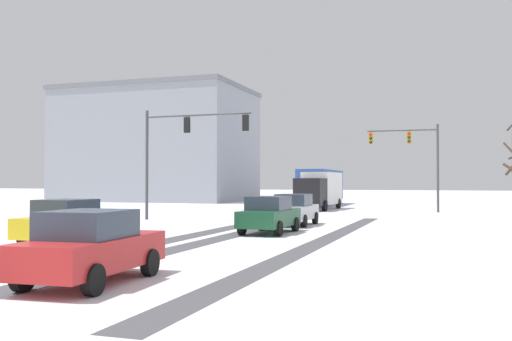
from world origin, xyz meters
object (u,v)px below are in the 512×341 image
car_red_fourth (91,247)px  box_truck_delivery (319,189)px  car_silver_lead (294,210)px  car_dark_green_second (269,215)px  traffic_signal_far_right (413,150)px  car_yellow_cab_third (68,222)px  office_building_far_left_block (158,145)px  bus_oncoming (321,184)px  traffic_signal_near_left (182,140)px

car_red_fourth → box_truck_delivery: box_truck_delivery is taller
car_silver_lead → car_dark_green_second: same height
traffic_signal_far_right → car_red_fourth: size_ratio=1.55×
car_dark_green_second → car_yellow_cab_third: (-5.53, -6.58, 0.00)m
car_dark_green_second → car_red_fourth: same height
office_building_far_left_block → bus_oncoming: bearing=-17.7°
office_building_far_left_block → traffic_signal_near_left: bearing=-59.5°
traffic_signal_near_left → car_silver_lead: bearing=-13.3°
car_red_fourth → box_truck_delivery: 35.14m
car_silver_lead → car_dark_green_second: bearing=-88.5°
car_dark_green_second → bus_oncoming: 31.15m
car_red_fourth → office_building_far_left_block: (-25.66, 50.82, 5.84)m
bus_oncoming → box_truck_delivery: 9.15m
traffic_signal_far_right → car_yellow_cab_third: bearing=-111.1°
traffic_signal_near_left → car_red_fourth: 21.27m
traffic_signal_near_left → box_truck_delivery: size_ratio=0.90×
car_silver_lead → traffic_signal_far_right: bearing=72.3°
traffic_signal_near_left → traffic_signal_far_right: bearing=48.9°
car_yellow_cab_third → bus_oncoming: bearing=88.2°
traffic_signal_far_right → bus_oncoming: bearing=131.4°
traffic_signal_far_right → box_truck_delivery: size_ratio=0.87×
bus_oncoming → office_building_far_left_block: office_building_far_left_block is taller
car_silver_lead → car_red_fourth: 17.91m
traffic_signal_far_right → car_red_fourth: 34.16m
traffic_signal_near_left → car_yellow_cab_third: traffic_signal_near_left is taller
traffic_signal_far_right → bus_oncoming: 14.15m
box_truck_delivery → office_building_far_left_block: office_building_far_left_block is taller
traffic_signal_far_right → office_building_far_left_block: bearing=150.6°
car_yellow_cab_third → car_red_fourth: (5.50, -6.62, 0.00)m
traffic_signal_near_left → car_yellow_cab_third: size_ratio=1.63×
traffic_signal_far_right → car_yellow_cab_third: size_ratio=1.57×
car_silver_lead → box_truck_delivery: 17.32m
traffic_signal_near_left → car_yellow_cab_third: 13.67m
car_yellow_cab_third → box_truck_delivery: bearing=84.0°
traffic_signal_near_left → car_silver_lead: size_ratio=1.64×
traffic_signal_far_right → car_yellow_cab_third: 29.16m
car_silver_lead → box_truck_delivery: box_truck_delivery is taller
car_yellow_cab_third → office_building_far_left_block: office_building_far_left_block is taller
traffic_signal_far_right → box_truck_delivery: traffic_signal_far_right is taller
car_silver_lead → car_yellow_cab_third: 12.52m
car_dark_green_second → bus_oncoming: bus_oncoming is taller
car_silver_lead → bus_oncoming: 26.46m
traffic_signal_far_right → car_silver_lead: bearing=-107.7°
traffic_signal_far_right → traffic_signal_near_left: same height
traffic_signal_far_right → box_truck_delivery: (-7.42, 1.46, -2.97)m
car_yellow_cab_third → office_building_far_left_block: size_ratio=0.19×
car_red_fourth → office_building_far_left_block: 57.23m
traffic_signal_far_right → car_red_fourth: bearing=-98.3°
car_yellow_cab_third → bus_oncoming: 37.44m
car_silver_lead → car_dark_green_second: size_ratio=1.00×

